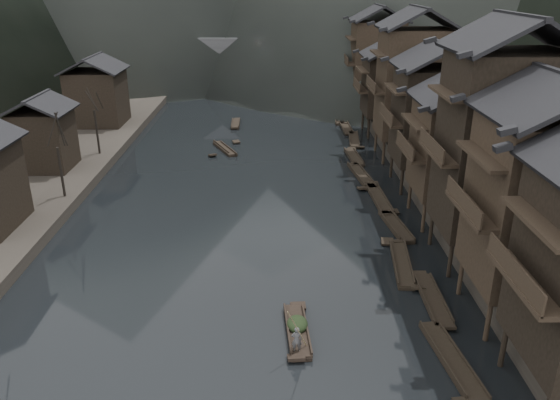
{
  "coord_description": "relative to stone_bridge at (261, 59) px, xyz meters",
  "views": [
    {
      "loc": [
        2.37,
        -28.62,
        18.96
      ],
      "look_at": [
        2.82,
        11.34,
        2.5
      ],
      "focal_mm": 35.0,
      "sensor_mm": 36.0,
      "label": 1
    }
  ],
  "objects": [
    {
      "name": "water",
      "position": [
        0.0,
        -72.0,
        -5.11
      ],
      "size": [
        300.0,
        300.0,
        0.0
      ],
      "primitive_type": "plane",
      "color": "black",
      "rests_on": "ground"
    },
    {
      "name": "right_bank",
      "position": [
        35.0,
        -32.0,
        -4.21
      ],
      "size": [
        40.0,
        200.0,
        1.8
      ],
      "primitive_type": "cube",
      "color": "#2D2823",
      "rests_on": "ground"
    },
    {
      "name": "stilt_houses",
      "position": [
        17.28,
        -52.91,
        3.97
      ],
      "size": [
        9.0,
        67.6,
        17.07
      ],
      "color": "black",
      "rests_on": "ground"
    },
    {
      "name": "left_houses",
      "position": [
        -20.5,
        -51.88,
        0.55
      ],
      "size": [
        8.1,
        53.2,
        8.73
      ],
      "color": "black",
      "rests_on": "left_bank"
    },
    {
      "name": "bare_trees",
      "position": [
        -17.0,
        -62.83,
        1.14
      ],
      "size": [
        3.59,
        41.6,
        7.18
      ],
      "color": "black",
      "rests_on": "left_bank"
    },
    {
      "name": "moored_sampans",
      "position": [
        11.84,
        -47.91,
        -4.91
      ],
      "size": [
        3.19,
        67.16,
        0.47
      ],
      "color": "black",
      "rests_on": "water"
    },
    {
      "name": "midriver_boats",
      "position": [
        -3.18,
        -33.77,
        -4.91
      ],
      "size": [
        3.41,
        17.37,
        0.45
      ],
      "color": "black",
      "rests_on": "water"
    },
    {
      "name": "stone_bridge",
      "position": [
        0.0,
        0.0,
        0.0
      ],
      "size": [
        40.0,
        6.0,
        9.0
      ],
      "color": "#4C4C4F",
      "rests_on": "ground"
    },
    {
      "name": "hero_sampan",
      "position": [
        3.65,
        -74.66,
        -4.91
      ],
      "size": [
        1.46,
        5.56,
        0.44
      ],
      "color": "black",
      "rests_on": "water"
    },
    {
      "name": "cargo_heap",
      "position": [
        3.67,
        -74.41,
        -4.3
      ],
      "size": [
        1.21,
        1.59,
        0.73
      ],
      "primitive_type": "ellipsoid",
      "color": "black",
      "rests_on": "hero_sampan"
    },
    {
      "name": "boatman",
      "position": [
        3.53,
        -76.59,
        -3.88
      ],
      "size": [
        0.58,
        0.38,
        1.58
      ],
      "primitive_type": "imported",
      "rotation": [
        0.0,
        0.0,
        3.15
      ],
      "color": "#565658",
      "rests_on": "hero_sampan"
    },
    {
      "name": "bamboo_pole",
      "position": [
        3.73,
        -76.59,
        -1.09
      ],
      "size": [
        1.51,
        1.64,
        3.99
      ],
      "primitive_type": "cylinder",
      "rotation": [
        0.49,
        0.0,
        -0.74
      ],
      "color": "#8C7A51",
      "rests_on": "boatman"
    }
  ]
}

